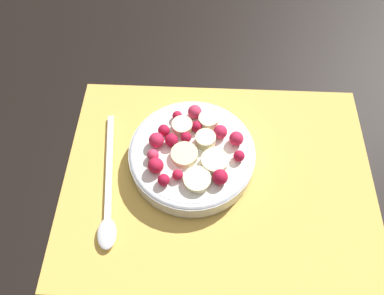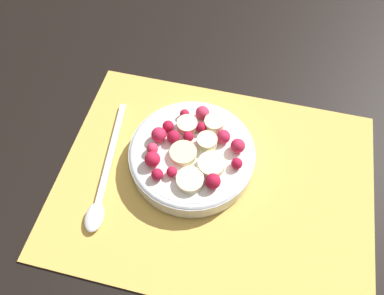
% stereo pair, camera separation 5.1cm
% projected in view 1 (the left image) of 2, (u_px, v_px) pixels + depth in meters
% --- Properties ---
extents(ground_plane, '(3.00, 3.00, 0.00)m').
position_uv_depth(ground_plane, '(218.00, 179.00, 0.53)').
color(ground_plane, black).
extents(placemat, '(0.44, 0.33, 0.01)m').
position_uv_depth(placemat, '(218.00, 178.00, 0.53)').
color(placemat, '#E0B251').
rests_on(placemat, ground_plane).
extents(fruit_bowl, '(0.18, 0.18, 0.05)m').
position_uv_depth(fruit_bowl, '(192.00, 154.00, 0.53)').
color(fruit_bowl, silver).
rests_on(fruit_bowl, placemat).
extents(spoon, '(0.04, 0.21, 0.01)m').
position_uv_depth(spoon, '(108.00, 203.00, 0.50)').
color(spoon, silver).
rests_on(spoon, placemat).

